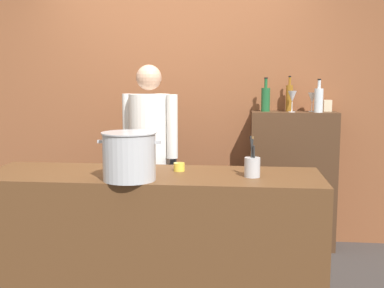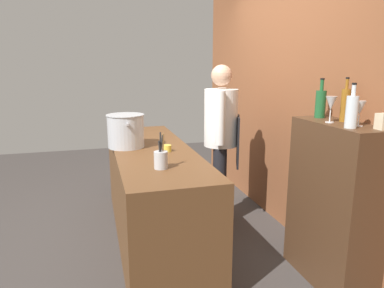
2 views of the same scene
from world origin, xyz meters
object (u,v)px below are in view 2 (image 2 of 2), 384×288
Objects in this scene: spice_tin_cream at (383,122)px; utensil_crock at (161,159)px; butter_jar at (167,148)px; wine_glass_wide at (331,104)px; wine_bottle_clear at (352,111)px; wine_bottle_amber at (345,104)px; chef at (221,134)px; wine_glass_short at (360,109)px; wine_bottle_green at (321,103)px; stockpot_large at (126,131)px.

utensil_crock is at bearing -117.86° from spice_tin_cream.
butter_jar is 0.42× the size of wine_glass_wide.
wine_bottle_clear is 0.28m from wine_bottle_amber.
wine_bottle_clear is 2.84× the size of spice_tin_cream.
wine_glass_wide reaches higher than spice_tin_cream.
chef is 1.15m from utensil_crock.
butter_jar is 1.59m from wine_glass_short.
wine_bottle_clear is at bearing 62.91° from utensil_crock.
chef is 1.65m from spice_tin_cream.
butter_jar is at bearing -136.01° from spice_tin_cream.
wine_bottle_clear is at bearing -11.16° from wine_bottle_green.
utensil_crock is 1.60× the size of wine_glass_short.
wine_bottle_amber is 1.86× the size of wine_glass_short.
stockpot_large is at bearing -129.67° from butter_jar.
wine_bottle_amber is at bearing -177.29° from spice_tin_cream.
wine_glass_short reaches higher than stockpot_large.
chef reaches higher than wine_bottle_green.
wine_glass_wide is at bearing -156.17° from spice_tin_cream.
stockpot_large is 1.28× the size of wine_bottle_amber.
utensil_crock is 0.93× the size of wine_bottle_clear.
butter_jar is at bearing 139.49° from chef.
stockpot_large is at bearing 115.22° from chef.
spice_tin_cream reaches higher than stockpot_large.
wine_bottle_green is at bearing -178.69° from wine_glass_short.
wine_glass_wide is 1.82× the size of spice_tin_cream.
chef is at bearing -161.23° from spice_tin_cream.
wine_bottle_green is (0.13, 1.24, 0.40)m from utensil_crock.
chef is 5.20× the size of wine_bottle_amber.
butter_jar is 1.50m from wine_bottle_amber.
wine_glass_wide is at bearing -154.61° from wine_glass_short.
butter_jar is 0.26× the size of wine_bottle_green.
utensil_crock is at bearing 13.04° from stockpot_large.
wine_bottle_clear reaches higher than utensil_crock.
wine_bottle_amber is 1.70× the size of wine_glass_wide.
utensil_crock is 1.35m from wine_bottle_clear.
utensil_crock is at bearing -105.11° from wine_bottle_amber.
wine_bottle_clear is at bearing -123.15° from spice_tin_cream.
butter_jar is at bearing -130.67° from wine_glass_wide.
butter_jar is (0.33, -0.64, -0.04)m from chef.
stockpot_large is 1.89m from wine_bottle_amber.
spice_tin_cream is at bearing 45.29° from stockpot_large.
stockpot_large is at bearing -130.43° from wine_glass_wide.
utensil_crock is at bearing 158.69° from chef.
stockpot_large is at bearing -134.71° from spice_tin_cream.
wine_bottle_amber reaches higher than butter_jar.
wine_bottle_clear is (1.43, 0.36, 0.40)m from chef.
stockpot_large is 0.45m from butter_jar.
stockpot_large is 0.81m from utensil_crock.
wine_bottle_clear is 1.71× the size of wine_glass_short.
wine_glass_wide is (1.20, 0.38, 0.42)m from chef.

